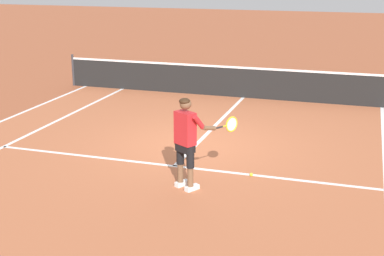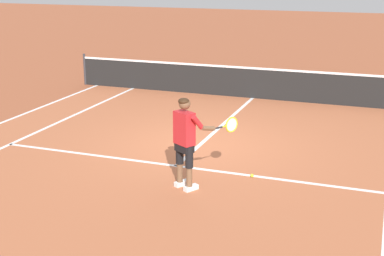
{
  "view_description": "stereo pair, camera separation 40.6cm",
  "coord_description": "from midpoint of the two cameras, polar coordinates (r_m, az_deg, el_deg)",
  "views": [
    {
      "loc": [
        3.55,
        -11.36,
        3.93
      ],
      "look_at": [
        0.58,
        -2.11,
        1.05
      ],
      "focal_mm": 51.1,
      "sensor_mm": 36.0,
      "label": 1
    },
    {
      "loc": [
        3.93,
        -11.22,
        3.93
      ],
      "look_at": [
        0.58,
        -2.11,
        1.05
      ],
      "focal_mm": 51.1,
      "sensor_mm": 36.0,
      "label": 2
    }
  ],
  "objects": [
    {
      "name": "line_centre_service",
      "position": [
        14.1,
        4.0,
        0.31
      ],
      "size": [
        0.1,
        6.4,
        0.01
      ],
      "primitive_type": "cube",
      "color": "white",
      "rests_on": "ground"
    },
    {
      "name": "tennis_net",
      "position": [
        16.99,
        7.08,
        4.74
      ],
      "size": [
        11.96,
        0.08,
        1.07
      ],
      "color": "#333338",
      "rests_on": "ground"
    },
    {
      "name": "tennis_ball_near_feet",
      "position": [
        10.71,
        7.36,
        -4.95
      ],
      "size": [
        0.07,
        0.07,
        0.07
      ],
      "primitive_type": "sphere",
      "color": "#CCE02D",
      "rests_on": "ground"
    },
    {
      "name": "court_inner_surface",
      "position": [
        12.07,
        1.0,
        -2.48
      ],
      "size": [
        10.98,
        11.27,
        0.0
      ],
      "primitive_type": "cube",
      "color": "#B2603D",
      "rests_on": "ground"
    },
    {
      "name": "line_singles_left",
      "position": [
        13.9,
        -15.22,
        -0.48
      ],
      "size": [
        0.1,
        10.87,
        0.01
      ],
      "primitive_type": "cube",
      "color": "white",
      "rests_on": "ground"
    },
    {
      "name": "tennis_player",
      "position": [
        9.79,
        0.54,
        -0.95
      ],
      "size": [
        1.05,
        0.9,
        1.71
      ],
      "color": "white",
      "rests_on": "ground"
    },
    {
      "name": "ground_plane",
      "position": [
        12.52,
        1.77,
        -1.77
      ],
      "size": [
        80.0,
        80.0,
        0.0
      ],
      "primitive_type": "plane",
      "color": "#9E5133"
    },
    {
      "name": "line_service",
      "position": [
        11.21,
        -0.62,
        -3.97
      ],
      "size": [
        8.23,
        0.1,
        0.01
      ],
      "primitive_type": "cube",
      "color": "white",
      "rests_on": "ground"
    },
    {
      "name": "tennis_ball_by_baseline",
      "position": [
        10.44,
        -0.09,
        -5.38
      ],
      "size": [
        0.07,
        0.07,
        0.07
      ],
      "primitive_type": "sphere",
      "color": "#CCE02D",
      "rests_on": "ground"
    }
  ]
}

